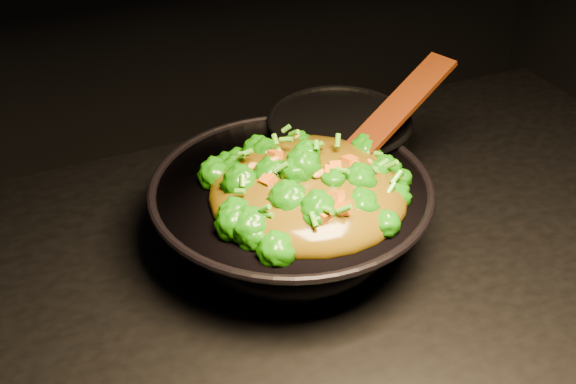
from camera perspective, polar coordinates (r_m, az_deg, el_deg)
name	(u,v)px	position (r m, az deg, el deg)	size (l,w,h in m)	color
wok	(291,218)	(0.97, 0.24, -2.03)	(0.36, 0.36, 0.10)	black
stir_fry	(309,167)	(0.90, 1.64, 2.00)	(0.25, 0.25, 0.09)	#186607
spatula	(382,125)	(0.98, 7.43, 5.29)	(0.29, 0.04, 0.01)	#3D1905
back_pot	(338,151)	(1.09, 4.00, 3.28)	(0.20, 0.20, 0.12)	black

